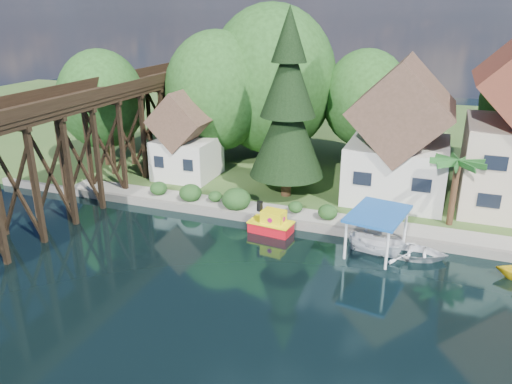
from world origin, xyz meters
TOP-DOWN VIEW (x-y plane):
  - ground at (0.00, 0.00)m, footprint 140.00×140.00m
  - bank at (0.00, 34.00)m, footprint 140.00×52.00m
  - seawall at (4.00, 8.00)m, footprint 60.00×0.40m
  - promenade at (6.00, 9.30)m, footprint 50.00×2.60m
  - trestle_bridge at (-16.00, 5.17)m, footprint 4.12×44.18m
  - house_left at (7.00, 16.00)m, footprint 7.64×8.64m
  - shed at (-11.00, 14.50)m, footprint 5.09×5.40m
  - bg_trees at (1.00, 21.25)m, footprint 49.90×13.30m
  - shrubs at (-4.60, 9.26)m, footprint 15.76×2.47m
  - conifer at (-1.27, 12.96)m, footprint 5.93×5.93m
  - palm_tree at (11.26, 11.43)m, footprint 4.42×4.42m
  - tugboat at (-0.43, 6.82)m, footprint 3.19×1.99m
  - boat_white_a at (9.20, 6.45)m, footprint 4.33×3.19m
  - boat_canopy at (6.86, 5.91)m, footprint 3.92×5.07m

SIDE VIEW (x-z plane):
  - ground at x=0.00m, z-range 0.00..0.00m
  - bank at x=0.00m, z-range 0.00..0.50m
  - seawall at x=4.00m, z-range 0.00..0.62m
  - boat_white_a at x=9.20m, z-range 0.00..0.87m
  - promenade at x=6.00m, z-range 0.50..0.56m
  - tugboat at x=-0.43m, z-range -0.44..1.76m
  - shrubs at x=-4.60m, z-range 0.38..2.08m
  - boat_canopy at x=6.86m, z-range -0.21..2.74m
  - shed at x=-11.00m, z-range -0.10..7.75m
  - palm_tree at x=11.26m, z-range 2.39..7.46m
  - house_left at x=7.00m, z-range -0.37..10.65m
  - trestle_bridge at x=-16.00m, z-range 0.70..10.00m
  - bg_trees at x=1.00m, z-range 2.00..12.57m
  - conifer at x=-1.27m, z-range 0.23..14.83m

